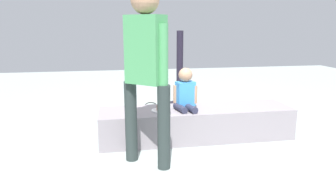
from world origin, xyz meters
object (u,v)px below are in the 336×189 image
object	(u,v)px
adult_standing	(146,61)
gift_bag	(187,114)
party_cup_red	(223,120)
cake_box_white	(197,112)
cake_plate	(161,109)
water_bottle_near_gift	(127,107)
handbag_black_leather	(151,118)
child_seated	(185,91)

from	to	relation	value
adult_standing	gift_bag	bearing A→B (deg)	59.92
party_cup_red	cake_box_white	xyz separation A→B (m)	(-0.26, 0.42, 0.01)
cake_plate	water_bottle_near_gift	size ratio (longest dim) A/B	1.04
cake_plate	cake_box_white	distance (m)	1.20
cake_plate	handbag_black_leather	bearing A→B (deg)	95.60
party_cup_red	handbag_black_leather	distance (m)	1.01
cake_box_white	handbag_black_leather	distance (m)	0.83
party_cup_red	handbag_black_leather	size ratio (longest dim) A/B	0.27
gift_bag	child_seated	bearing A→B (deg)	-106.24
child_seated	gift_bag	world-z (taller)	child_seated
adult_standing	party_cup_red	bearing A→B (deg)	42.70
cake_box_white	cake_plate	bearing A→B (deg)	-126.52
child_seated	handbag_black_leather	bearing A→B (deg)	123.17
gift_bag	handbag_black_leather	bearing A→B (deg)	-174.49
child_seated	cake_plate	distance (m)	0.35
adult_standing	cake_plate	distance (m)	0.87
child_seated	water_bottle_near_gift	world-z (taller)	child_seated
child_seated	cake_plate	xyz separation A→B (m)	(-0.29, -0.03, -0.19)
adult_standing	handbag_black_leather	bearing A→B (deg)	81.52
gift_bag	water_bottle_near_gift	bearing A→B (deg)	141.00
gift_bag	cake_box_white	xyz separation A→B (m)	(0.23, 0.32, -0.08)
water_bottle_near_gift	party_cup_red	size ratio (longest dim) A/B	2.33
handbag_black_leather	child_seated	bearing A→B (deg)	-56.83
gift_bag	water_bottle_near_gift	distance (m)	1.03
party_cup_red	adult_standing	bearing A→B (deg)	-137.30
child_seated	party_cup_red	xyz separation A→B (m)	(0.66, 0.48, -0.53)
gift_bag	party_cup_red	distance (m)	0.51
adult_standing	gift_bag	distance (m)	1.61
cake_plate	handbag_black_leather	distance (m)	0.62
cake_plate	cake_box_white	world-z (taller)	cake_plate
child_seated	adult_standing	size ratio (longest dim) A/B	0.29
child_seated	cake_box_white	distance (m)	1.11
gift_bag	water_bottle_near_gift	size ratio (longest dim) A/B	1.45
water_bottle_near_gift	party_cup_red	bearing A→B (deg)	-30.05
party_cup_red	cake_plate	bearing A→B (deg)	-151.75
gift_bag	cake_box_white	distance (m)	0.40
adult_standing	cake_plate	world-z (taller)	adult_standing
child_seated	cake_box_white	size ratio (longest dim) A/B	1.46
child_seated	water_bottle_near_gift	xyz separation A→B (m)	(-0.63, 1.23, -0.48)
party_cup_red	handbag_black_leather	bearing A→B (deg)	177.28
gift_bag	handbag_black_leather	size ratio (longest dim) A/B	0.93
child_seated	gift_bag	bearing A→B (deg)	73.76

